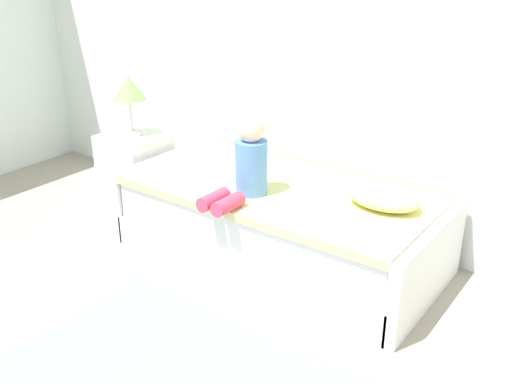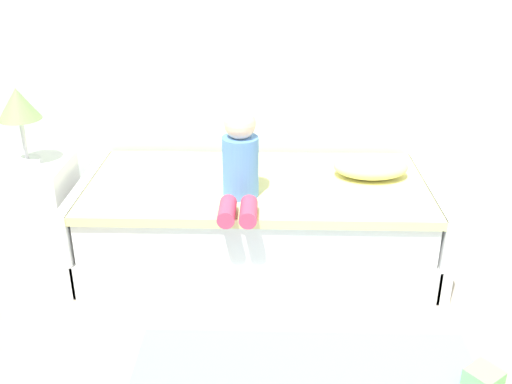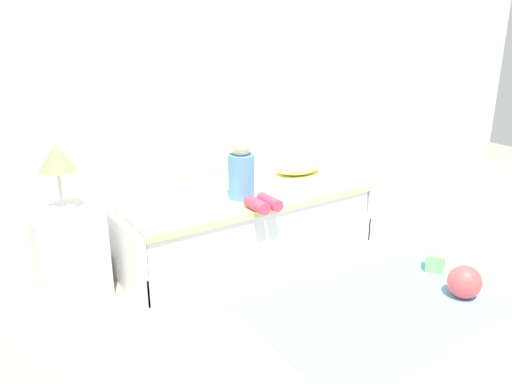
{
  "view_description": "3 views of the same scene",
  "coord_description": "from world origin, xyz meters",
  "views": [
    {
      "loc": [
        1.24,
        -0.89,
        1.94
      ],
      "look_at": [
        -0.67,
        1.75,
        0.55
      ],
      "focal_mm": 41.02,
      "sensor_mm": 36.0,
      "label": 1
    },
    {
      "loc": [
        -0.6,
        -1.18,
        1.9
      ],
      "look_at": [
        -0.67,
        1.75,
        0.55
      ],
      "focal_mm": 41.48,
      "sensor_mm": 36.0,
      "label": 2
    },
    {
      "loc": [
        -2.64,
        -1.28,
        1.78
      ],
      "look_at": [
        -0.67,
        1.75,
        0.55
      ],
      "focal_mm": 35.21,
      "sensor_mm": 36.0,
      "label": 3
    }
  ],
  "objects": [
    {
      "name": "toy_block",
      "position": [
        0.34,
        0.84,
        0.07
      ],
      "size": [
        0.19,
        0.19,
        0.13
      ],
      "primitive_type": "cube",
      "rotation": [
        0.0,
        0.0,
        0.67
      ],
      "color": "#7FD872",
      "rests_on": "ground"
    },
    {
      "name": "nightstand",
      "position": [
        -2.02,
        2.01,
        0.3
      ],
      "size": [
        0.44,
        0.44,
        0.6
      ],
      "primitive_type": "cube",
      "color": "white",
      "rests_on": "ground"
    },
    {
      "name": "table_lamp",
      "position": [
        -2.02,
        2.01,
        0.94
      ],
      "size": [
        0.24,
        0.24,
        0.45
      ],
      "color": "silver",
      "rests_on": "nightstand"
    },
    {
      "name": "bed",
      "position": [
        -0.67,
        2.0,
        0.25
      ],
      "size": [
        2.11,
        1.0,
        0.5
      ],
      "color": "white",
      "rests_on": "ground"
    },
    {
      "name": "pillow",
      "position": [
        0.0,
        2.1,
        0.56
      ],
      "size": [
        0.44,
        0.3,
        0.13
      ],
      "primitive_type": "ellipsoid",
      "color": "#F2E58C",
      "rests_on": "bed"
    },
    {
      "name": "wall_rear",
      "position": [
        0.0,
        2.6,
        1.45
      ],
      "size": [
        7.2,
        0.1,
        2.9
      ],
      "primitive_type": "cube",
      "color": "silver",
      "rests_on": "ground"
    },
    {
      "name": "child_figure",
      "position": [
        -0.76,
        1.77,
        0.7
      ],
      "size": [
        0.2,
        0.51,
        0.5
      ],
      "color": "#598CD1",
      "rests_on": "bed"
    }
  ]
}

